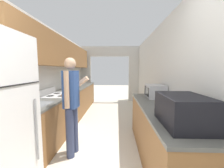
{
  "coord_description": "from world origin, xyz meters",
  "views": [
    {
      "loc": [
        0.33,
        -0.74,
        1.46
      ],
      "look_at": [
        0.19,
        3.11,
        1.05
      ],
      "focal_mm": 22.0,
      "sensor_mm": 36.0,
      "label": 1
    }
  ],
  "objects_px": {
    "person": "(71,104)",
    "suitcase": "(183,110)",
    "knife": "(66,90)",
    "microwave": "(155,91)",
    "range_oven": "(60,113)"
  },
  "relations": [
    {
      "from": "person",
      "to": "microwave",
      "type": "height_order",
      "value": "person"
    },
    {
      "from": "suitcase",
      "to": "microwave",
      "type": "height_order",
      "value": "suitcase"
    },
    {
      "from": "person",
      "to": "knife",
      "type": "relative_size",
      "value": 4.94
    },
    {
      "from": "range_oven",
      "to": "microwave",
      "type": "bearing_deg",
      "value": -7.19
    },
    {
      "from": "range_oven",
      "to": "person",
      "type": "bearing_deg",
      "value": -56.42
    },
    {
      "from": "suitcase",
      "to": "knife",
      "type": "relative_size",
      "value": 1.85
    },
    {
      "from": "microwave",
      "to": "knife",
      "type": "distance_m",
      "value": 2.36
    },
    {
      "from": "range_oven",
      "to": "suitcase",
      "type": "distance_m",
      "value": 2.7
    },
    {
      "from": "knife",
      "to": "person",
      "type": "bearing_deg",
      "value": -47.13
    },
    {
      "from": "range_oven",
      "to": "person",
      "type": "distance_m",
      "value": 1.14
    },
    {
      "from": "person",
      "to": "suitcase",
      "type": "bearing_deg",
      "value": -112.1
    },
    {
      "from": "person",
      "to": "microwave",
      "type": "xyz_separation_m",
      "value": [
        1.55,
        0.61,
        0.13
      ]
    },
    {
      "from": "microwave",
      "to": "knife",
      "type": "relative_size",
      "value": 1.36
    },
    {
      "from": "range_oven",
      "to": "microwave",
      "type": "distance_m",
      "value": 2.23
    },
    {
      "from": "suitcase",
      "to": "knife",
      "type": "bearing_deg",
      "value": 132.29
    }
  ]
}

